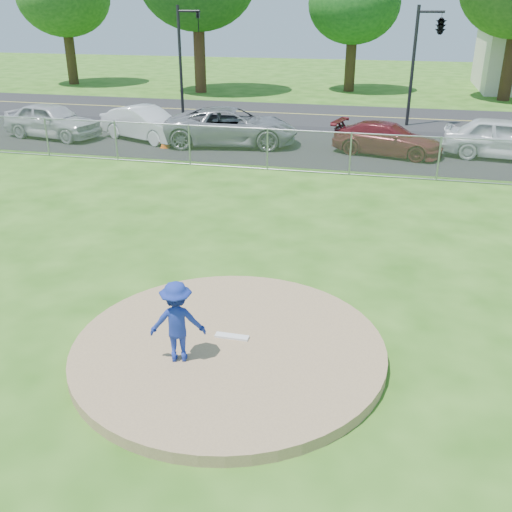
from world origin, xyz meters
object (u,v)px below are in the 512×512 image
at_px(pitcher, 177,322).
at_px(parked_car_silver, 52,120).
at_px(traffic_signal_center, 438,28).
at_px(traffic_signal_left, 184,51).
at_px(traffic_cone, 165,138).
at_px(parked_car_white, 145,124).
at_px(parked_car_pearl, 505,138).
at_px(parked_car_darkred, 387,139).
at_px(parked_car_gray, 231,126).

xyz_separation_m(pitcher, parked_car_silver, (-12.04, 15.76, -0.11)).
distance_m(traffic_signal_center, pitcher, 23.39).
bearing_deg(pitcher, traffic_signal_left, -86.30).
xyz_separation_m(traffic_cone, parked_car_white, (-1.42, 1.26, 0.33)).
bearing_deg(traffic_signal_left, parked_car_pearl, -21.77).
distance_m(traffic_cone, parked_car_darkred, 9.23).
relative_size(traffic_signal_left, parked_car_white, 1.27).
xyz_separation_m(traffic_signal_left, parked_car_silver, (-3.94, -6.87, -2.57)).
distance_m(pitcher, parked_car_darkred, 16.29).
xyz_separation_m(parked_car_silver, parked_car_pearl, (19.37, 0.71, 0.01)).
xyz_separation_m(traffic_signal_left, parked_car_white, (0.36, -6.31, -2.63)).
bearing_deg(traffic_cone, pitcher, -67.21).
bearing_deg(parked_car_white, parked_car_silver, 120.48).
bearing_deg(traffic_cone, parked_car_gray, 25.01).
distance_m(traffic_signal_left, pitcher, 24.16).
bearing_deg(traffic_cone, parked_car_silver, 172.98).
bearing_deg(parked_car_pearl, parked_car_silver, 100.89).
distance_m(parked_car_gray, parked_car_darkred, 6.59).
height_order(traffic_signal_center, parked_car_white, traffic_signal_center).
height_order(traffic_signal_left, traffic_cone, traffic_signal_left).
distance_m(traffic_cone, parked_car_gray, 2.89).
height_order(traffic_signal_center, traffic_cone, traffic_signal_center).
xyz_separation_m(traffic_cone, parked_car_silver, (-5.71, 0.70, 0.38)).
distance_m(traffic_signal_center, traffic_cone, 13.97).
bearing_deg(parked_car_silver, pitcher, -131.76).
height_order(traffic_signal_left, parked_car_silver, traffic_signal_left).
bearing_deg(parked_car_pearl, traffic_cone, 104.70).
distance_m(parked_car_white, parked_car_darkred, 10.60).
relative_size(parked_car_white, parked_car_gray, 0.78).
bearing_deg(parked_car_pearl, traffic_signal_center, 32.42).
distance_m(traffic_signal_center, parked_car_darkred, 7.90).
bearing_deg(parked_car_white, traffic_signal_center, -39.86).
xyz_separation_m(parked_car_white, parked_car_pearl, (15.07, 0.15, 0.07)).
height_order(traffic_signal_left, parked_car_white, traffic_signal_left).
xyz_separation_m(traffic_signal_left, parked_car_gray, (4.37, -6.36, -2.57)).
distance_m(parked_car_silver, parked_car_white, 4.34).
xyz_separation_m(traffic_signal_center, parked_car_pearl, (2.69, -6.16, -3.81)).
distance_m(traffic_signal_left, parked_car_pearl, 16.81).
relative_size(pitcher, parked_car_pearl, 0.30).
xyz_separation_m(traffic_cone, parked_car_gray, (2.59, 1.21, 0.39)).
height_order(traffic_signal_center, parked_car_pearl, traffic_signal_center).
bearing_deg(parked_car_silver, traffic_signal_left, -18.99).
xyz_separation_m(traffic_signal_center, parked_car_darkred, (-1.78, -6.59, -3.96)).
xyz_separation_m(traffic_signal_center, parked_car_gray, (-8.37, -6.36, -3.81)).
height_order(traffic_cone, parked_car_pearl, parked_car_pearl).
relative_size(traffic_signal_left, traffic_signal_center, 1.00).
xyz_separation_m(traffic_signal_left, pitcher, (8.10, -22.63, -2.46)).
bearing_deg(parked_car_darkred, parked_car_silver, 104.75).
relative_size(parked_car_silver, parked_car_white, 1.04).
bearing_deg(parked_car_white, traffic_signal_left, 26.34).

